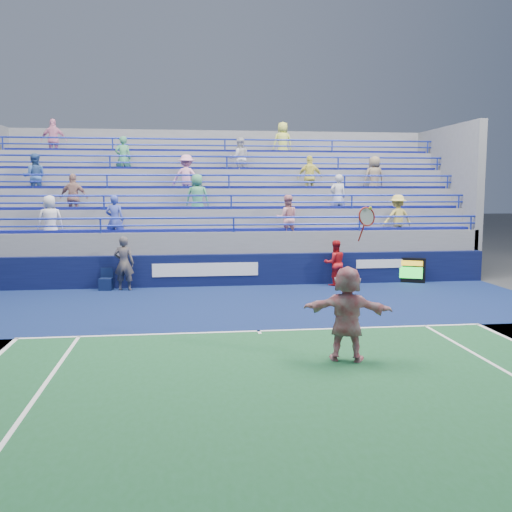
{
  "coord_description": "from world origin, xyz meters",
  "views": [
    {
      "loc": [
        -1.7,
        -12.96,
        3.34
      ],
      "look_at": [
        0.25,
        2.5,
        1.5
      ],
      "focal_mm": 40.0,
      "sensor_mm": 36.0,
      "label": 1
    }
  ],
  "objects": [
    {
      "name": "court_surface",
      "position": [
        0.0,
        -7.56,
        0.01
      ],
      "size": [
        18.0,
        28.4,
        0.02
      ],
      "color": "#0F244B",
      "rests_on": "ground"
    },
    {
      "name": "line_judge",
      "position": [
        -3.68,
        5.99,
        0.9
      ],
      "size": [
        0.72,
        0.53,
        1.81
      ],
      "primitive_type": "imported",
      "rotation": [
        0.0,
        0.0,
        2.99
      ],
      "color": "#131936",
      "rests_on": "ground"
    },
    {
      "name": "ground",
      "position": [
        0.0,
        0.0,
        0.0
      ],
      "size": [
        120.0,
        120.0,
        0.0
      ],
      "primitive_type": "plane",
      "color": "#333538"
    },
    {
      "name": "tennis_player",
      "position": [
        1.41,
        -2.44,
        0.94
      ],
      "size": [
        1.83,
        1.07,
        3.01
      ],
      "color": "silver",
      "rests_on": "ground"
    },
    {
      "name": "judge_chair",
      "position": [
        -4.3,
        6.11,
        0.23
      ],
      "size": [
        0.45,
        0.45,
        0.72
      ],
      "color": "#0C163A",
      "rests_on": "ground"
    },
    {
      "name": "ball_girl",
      "position": [
        3.45,
        6.06,
        0.79
      ],
      "size": [
        0.8,
        0.64,
        1.58
      ],
      "primitive_type": "imported",
      "rotation": [
        0.0,
        0.0,
        3.2
      ],
      "color": "red",
      "rests_on": "ground"
    },
    {
      "name": "sponsor_wall",
      "position": [
        0.0,
        6.5,
        0.55
      ],
      "size": [
        18.0,
        0.32,
        1.1
      ],
      "color": "#090F35",
      "rests_on": "ground"
    },
    {
      "name": "serve_speed_board",
      "position": [
        6.16,
        6.33,
        0.45
      ],
      "size": [
        1.25,
        0.65,
        0.9
      ],
      "color": "black",
      "rests_on": "ground"
    },
    {
      "name": "bleacher_stand",
      "position": [
        -0.01,
        10.27,
        1.55
      ],
      "size": [
        18.0,
        5.6,
        6.13
      ],
      "color": "slate",
      "rests_on": "ground"
    }
  ]
}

